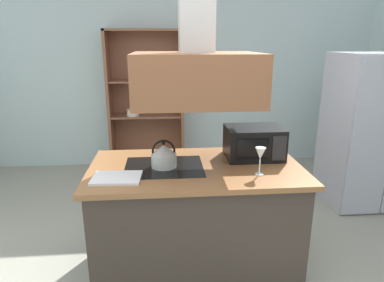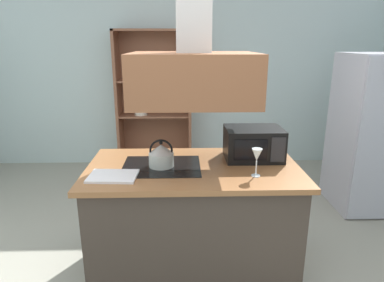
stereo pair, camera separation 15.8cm
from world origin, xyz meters
The scene contains 9 objects.
wall_back centered at (0.00, 3.00, 1.35)m, with size 6.00×0.12×2.70m, color silver.
kitchen_island centered at (0.07, 0.36, 0.45)m, with size 1.65×0.92×0.90m.
range_hood centered at (0.07, 0.36, 1.70)m, with size 0.90×0.70×1.30m.
refrigerator centered at (2.17, 1.42, 0.86)m, with size 0.90×0.78×1.72m.
dish_cabinet centered at (-0.42, 2.79, 0.89)m, with size 1.06×0.40×1.99m.
kettle centered at (-0.18, 0.36, 0.99)m, with size 0.19×0.19×0.22m.
cutting_board centered at (-0.52, 0.15, 0.91)m, with size 0.34×0.24×0.02m, color white.
microwave centered at (0.56, 0.52, 1.03)m, with size 0.46×0.35×0.26m.
wine_glass_on_counter centered at (0.51, 0.14, 1.05)m, with size 0.08×0.08×0.21m.
Camera 1 is at (-0.17, -2.10, 1.84)m, focal length 31.61 mm.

